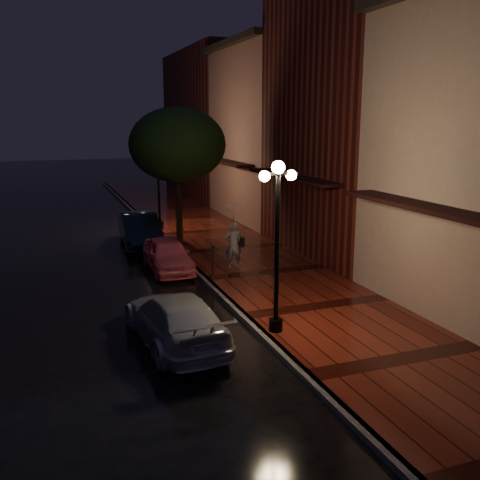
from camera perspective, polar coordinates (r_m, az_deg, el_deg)
name	(u,v)px	position (r m, az deg, el deg)	size (l,w,h in m)	color
ground	(206,283)	(18.22, -3.65, -4.55)	(120.00, 120.00, 0.00)	black
sidewalk	(267,274)	(18.94, 2.89, -3.63)	(4.50, 60.00, 0.15)	#44130C
curb	(206,280)	(18.20, -3.65, -4.33)	(0.25, 60.00, 0.15)	#595451
storefront_mid	(359,117)	(22.17, 12.58, 12.69)	(5.00, 8.00, 11.00)	#511914
storefront_far	(276,136)	(29.25, 3.85, 10.96)	(5.00, 8.00, 9.00)	#8C5951
storefront_extra	(218,125)	(38.58, -2.36, 12.16)	(5.00, 12.00, 10.00)	#511914
streetlamp_near	(277,237)	(13.13, 3.98, 0.34)	(0.96, 0.36, 4.31)	black
streetlamp_far	(158,178)	(26.37, -8.70, 6.50)	(0.96, 0.36, 4.31)	black
street_tree	(178,147)	(23.37, -6.66, 9.82)	(4.16, 4.16, 5.80)	black
pink_car	(168,255)	(19.60, -7.72, -1.55)	(1.44, 3.57, 1.22)	#F26375
navy_car	(140,230)	(23.67, -10.63, 1.10)	(1.51, 4.34, 1.43)	black
silver_car	(175,319)	(13.34, -6.93, -8.37)	(1.77, 4.35, 1.26)	#AFB0B7
woman_with_umbrella	(234,225)	(19.07, -0.70, 1.60)	(0.99, 1.01, 2.38)	silver
parking_meter	(213,259)	(17.73, -2.93, -2.05)	(0.12, 0.09, 1.22)	black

